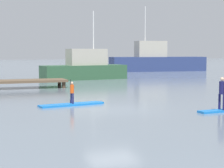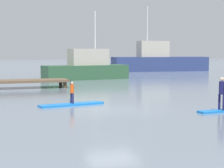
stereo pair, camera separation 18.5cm
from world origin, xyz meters
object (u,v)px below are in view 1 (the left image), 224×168
paddler_child_solo (72,91)px  fishing_boat_white_large (156,61)px  paddleboard_near (72,104)px  fishing_boat_green_midground (85,68)px  paddler_adult (222,91)px

paddler_child_solo → fishing_boat_white_large: size_ratio=0.09×
paddleboard_near → fishing_boat_white_large: (20.46, 31.38, 1.42)m
paddler_child_solo → fishing_boat_green_midground: (6.06, 18.67, 0.41)m
paddler_child_solo → fishing_boat_white_large: 37.46m
paddleboard_near → paddler_adult: paddler_adult is taller
paddler_adult → fishing_boat_green_midground: size_ratio=0.18×
paddler_child_solo → paddler_adult: size_ratio=0.81×
fishing_boat_white_large → paddler_child_solo: bearing=-123.1°
paddler_child_solo → fishing_boat_green_midground: size_ratio=0.14×
fishing_boat_green_midground → fishing_boat_white_large: bearing=41.4°
fishing_boat_white_large → paddleboard_near: bearing=-123.1°
paddleboard_near → paddler_adult: 7.74m
paddler_adult → fishing_boat_green_midground: fishing_boat_green_midground is taller
paddleboard_near → fishing_boat_white_large: 37.49m
paddler_child_solo → paddler_adult: bearing=-37.0°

